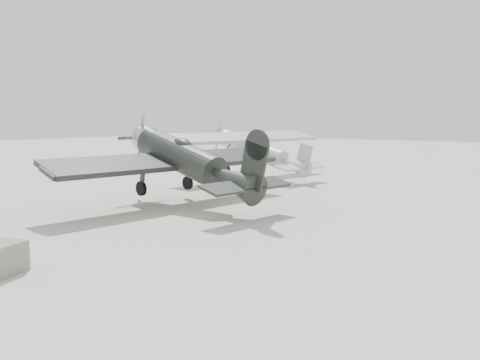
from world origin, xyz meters
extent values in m
plane|color=#AFA89B|center=(0.00, 0.00, 0.00)|extent=(160.00, 160.00, 0.00)
cylinder|color=black|center=(-3.89, 2.51, 2.16)|extent=(4.63, 2.22, 1.41)
cone|color=black|center=(-0.62, 1.89, 2.21)|extent=(2.83, 1.78, 1.31)
cylinder|color=#A9ABAD|center=(-6.92, 3.09, 2.16)|extent=(1.13, 1.40, 1.25)
cone|color=#A9ABAD|center=(-7.52, 3.20, 2.16)|extent=(0.45, 0.62, 0.57)
cube|color=#A9ABAD|center=(-7.45, 3.19, 2.16)|extent=(0.09, 0.19, 2.63)
ellipsoid|color=black|center=(-4.09, 2.55, 2.79)|extent=(1.22, 0.88, 0.46)
cube|color=black|center=(-4.59, 2.64, 1.81)|extent=(4.35, 12.31, 0.22)
cube|color=black|center=(0.18, 1.74, 2.27)|extent=(1.88, 4.38, 0.10)
cube|color=black|center=(0.32, 1.71, 3.12)|extent=(1.21, 0.33, 1.82)
cylinder|color=black|center=(-5.24, 1.38, 0.43)|extent=(0.71, 0.29, 0.69)
cylinder|color=black|center=(-4.73, 4.06, 0.43)|extent=(0.71, 0.29, 0.69)
cylinder|color=#333333|center=(-5.24, 1.38, 1.10)|extent=(0.13, 0.13, 1.41)
cylinder|color=#333333|center=(-4.73, 4.06, 1.10)|extent=(0.13, 0.13, 1.41)
cylinder|color=black|center=(0.42, 1.69, 1.78)|extent=(0.23, 0.12, 0.22)
cylinder|color=#979A9C|center=(-7.23, 13.33, 2.00)|extent=(5.92, 2.45, 1.23)
cone|color=#979A9C|center=(-3.42, 12.49, 2.00)|extent=(2.20, 1.52, 1.11)
cone|color=#979A9C|center=(-10.38, 14.02, 2.00)|extent=(0.90, 1.28, 1.16)
cube|color=#979A9C|center=(-10.82, 14.12, 2.00)|extent=(0.09, 0.16, 2.45)
cube|color=#979A9C|center=(-7.66, 13.42, 2.69)|extent=(4.71, 12.42, 0.20)
cube|color=#979A9C|center=(-2.87, 12.37, 2.06)|extent=(1.80, 3.92, 0.09)
cube|color=#979A9C|center=(-2.77, 12.34, 2.78)|extent=(1.00, 0.30, 1.45)
cylinder|color=black|center=(-8.36, 12.32, 0.31)|extent=(0.64, 0.29, 0.62)
cylinder|color=black|center=(-7.83, 14.72, 0.31)|extent=(0.64, 0.29, 0.62)
cylinder|color=#333333|center=(-8.36, 12.32, 0.94)|extent=(0.12, 0.12, 1.34)
cylinder|color=#333333|center=(-7.83, 14.72, 0.94)|extent=(0.12, 0.12, 1.34)
cylinder|color=black|center=(-2.66, 12.32, 1.67)|extent=(0.21, 0.12, 0.20)
camera|label=1|loc=(10.32, -13.61, 3.93)|focal=35.00mm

